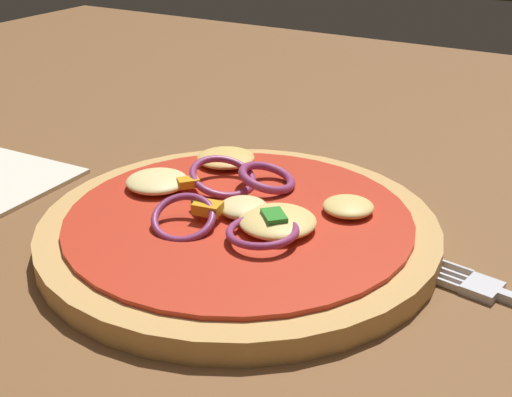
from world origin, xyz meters
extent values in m
cube|color=brown|center=(0.00, 0.00, 0.01)|extent=(1.39, 1.08, 0.03)
cylinder|color=tan|center=(-0.03, -0.03, 0.04)|extent=(0.24, 0.24, 0.01)
cylinder|color=red|center=(-0.03, -0.03, 0.04)|extent=(0.21, 0.21, 0.00)
ellipsoid|color=#F4DB8E|center=(-0.03, -0.03, 0.05)|extent=(0.03, 0.03, 0.01)
ellipsoid|color=#E5BC60|center=(-0.08, 0.03, 0.05)|extent=(0.04, 0.04, 0.01)
ellipsoid|color=#EFCC72|center=(0.00, -0.03, 0.05)|extent=(0.04, 0.04, 0.01)
ellipsoid|color=#F4DB8E|center=(-0.09, -0.02, 0.05)|extent=(0.04, 0.04, 0.01)
ellipsoid|color=#EFCC72|center=(0.03, 0.01, 0.05)|extent=(0.03, 0.03, 0.01)
torus|color=#93386B|center=(-0.06, 0.00, 0.05)|extent=(0.06, 0.06, 0.02)
torus|color=#93386B|center=(-0.05, -0.06, 0.05)|extent=(0.05, 0.05, 0.02)
torus|color=#93386B|center=(-0.03, 0.01, 0.05)|extent=(0.05, 0.05, 0.01)
torus|color=#93386B|center=(0.00, -0.05, 0.05)|extent=(0.04, 0.04, 0.01)
cube|color=orange|center=(-0.04, -0.05, 0.05)|extent=(0.02, 0.01, 0.01)
cube|color=#2D8C28|center=(-0.05, -0.04, 0.05)|extent=(0.01, 0.01, 0.00)
cube|color=#2D8C28|center=(0.00, -0.04, 0.05)|extent=(0.02, 0.02, 0.01)
cube|color=orange|center=(-0.07, -0.02, 0.05)|extent=(0.02, 0.02, 0.01)
cube|color=silver|center=(0.11, -0.01, 0.03)|extent=(0.02, 0.02, 0.00)
cube|color=silver|center=(0.09, 0.00, 0.03)|extent=(0.03, 0.01, 0.00)
cube|color=silver|center=(0.09, -0.01, 0.03)|extent=(0.03, 0.01, 0.00)
cube|color=silver|center=(0.09, -0.01, 0.03)|extent=(0.03, 0.01, 0.00)
cube|color=silver|center=(0.09, -0.02, 0.03)|extent=(0.03, 0.01, 0.00)
camera|label=1|loc=(0.17, -0.34, 0.23)|focal=48.22mm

